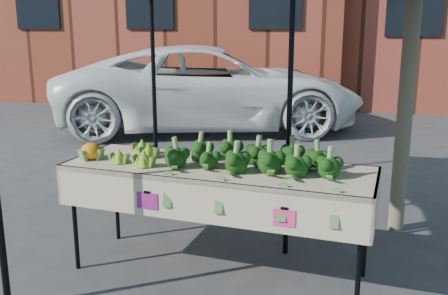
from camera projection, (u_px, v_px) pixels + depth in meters
ground at (191, 271)px, 4.13m from camera, size 90.00×90.00×0.00m
table at (218, 220)px, 4.00m from camera, size 2.47×1.03×0.90m
canopy at (250, 97)px, 4.29m from camera, size 3.16×3.16×2.74m
broccoli_heap at (254, 153)px, 3.83m from camera, size 1.34×0.54×0.22m
romanesco_cluster at (139, 149)px, 4.07m from camera, size 0.40×0.54×0.17m
cauliflower_pair at (91, 150)px, 4.08m from camera, size 0.17×0.17×0.15m
street_tree at (414, 8)px, 4.48m from camera, size 2.15×2.15×4.23m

